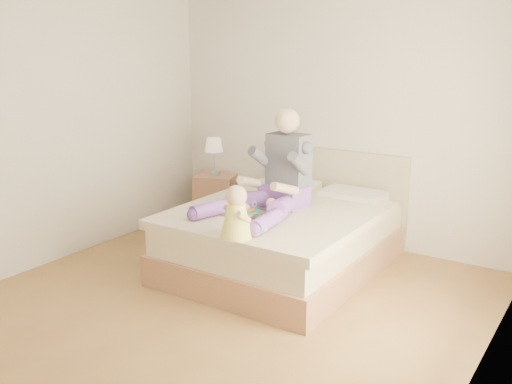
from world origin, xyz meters
The scene contains 7 objects.
room centered at (0.08, 0.01, 1.51)m, with size 4.02×4.22×2.71m.
bed centered at (0.00, 1.08, 0.32)m, with size 1.70×2.18×1.00m.
nightstand centered at (-1.46, 1.88, 0.29)m, with size 0.58×0.55×0.57m.
lamp centered at (-1.46, 1.86, 0.91)m, with size 0.22×0.22×0.45m.
adult centered at (-0.03, 0.93, 0.89)m, with size 0.81×1.17×0.95m.
tray centered at (-0.09, 0.61, 0.64)m, with size 0.55×0.47×0.14m.
baby centered at (0.14, 0.08, 0.78)m, with size 0.33×0.38×0.42m.
Camera 1 is at (2.63, -3.44, 2.11)m, focal length 40.00 mm.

